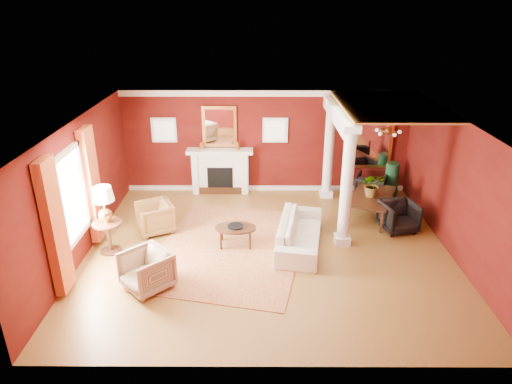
{
  "coord_description": "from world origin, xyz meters",
  "views": [
    {
      "loc": [
        -0.23,
        -8.86,
        5.21
      ],
      "look_at": [
        -0.27,
        0.61,
        1.15
      ],
      "focal_mm": 32.0,
      "sensor_mm": 36.0,
      "label": 1
    }
  ],
  "objects_px": {
    "armchair_leopard": "(155,216)",
    "dining_table": "(373,200)",
    "side_table": "(105,209)",
    "armchair_stripe": "(146,269)",
    "coffee_table": "(236,229)",
    "sofa": "(300,228)"
  },
  "relations": [
    {
      "from": "side_table",
      "to": "armchair_stripe",
      "type": "bearing_deg",
      "value": -50.22
    },
    {
      "from": "armchair_leopard",
      "to": "side_table",
      "type": "relative_size",
      "value": 0.53
    },
    {
      "from": "armchair_leopard",
      "to": "dining_table",
      "type": "xyz_separation_m",
      "value": [
        5.38,
        0.79,
        0.07
      ]
    },
    {
      "from": "armchair_leopard",
      "to": "coffee_table",
      "type": "distance_m",
      "value": 2.07
    },
    {
      "from": "dining_table",
      "to": "coffee_table",
      "type": "bearing_deg",
      "value": 136.44
    },
    {
      "from": "armchair_stripe",
      "to": "coffee_table",
      "type": "bearing_deg",
      "value": 91.23
    },
    {
      "from": "coffee_table",
      "to": "side_table",
      "type": "distance_m",
      "value": 2.86
    },
    {
      "from": "coffee_table",
      "to": "dining_table",
      "type": "bearing_deg",
      "value": 23.06
    },
    {
      "from": "sofa",
      "to": "armchair_leopard",
      "type": "height_order",
      "value": "sofa"
    },
    {
      "from": "armchair_leopard",
      "to": "dining_table",
      "type": "height_order",
      "value": "dining_table"
    },
    {
      "from": "armchair_stripe",
      "to": "side_table",
      "type": "xyz_separation_m",
      "value": [
        -1.14,
        1.37,
        0.62
      ]
    },
    {
      "from": "sofa",
      "to": "dining_table",
      "type": "height_order",
      "value": "dining_table"
    },
    {
      "from": "armchair_leopard",
      "to": "coffee_table",
      "type": "bearing_deg",
      "value": 46.34
    },
    {
      "from": "armchair_stripe",
      "to": "dining_table",
      "type": "bearing_deg",
      "value": 77.49
    },
    {
      "from": "coffee_table",
      "to": "dining_table",
      "type": "distance_m",
      "value": 3.71
    },
    {
      "from": "armchair_leopard",
      "to": "armchair_stripe",
      "type": "relative_size",
      "value": 0.96
    },
    {
      "from": "armchair_stripe",
      "to": "coffee_table",
      "type": "relative_size",
      "value": 0.92
    },
    {
      "from": "dining_table",
      "to": "armchair_leopard",
      "type": "bearing_deg",
      "value": 121.76
    },
    {
      "from": "armchair_stripe",
      "to": "dining_table",
      "type": "height_order",
      "value": "dining_table"
    },
    {
      "from": "sofa",
      "to": "side_table",
      "type": "relative_size",
      "value": 1.47
    },
    {
      "from": "armchair_leopard",
      "to": "armchair_stripe",
      "type": "height_order",
      "value": "armchair_stripe"
    },
    {
      "from": "armchair_leopard",
      "to": "armchair_stripe",
      "type": "distance_m",
      "value": 2.34
    }
  ]
}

